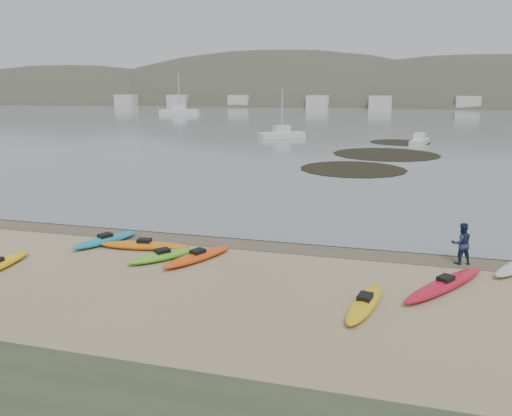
% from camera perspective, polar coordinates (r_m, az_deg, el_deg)
% --- Properties ---
extents(ground, '(600.00, 600.00, 0.00)m').
position_cam_1_polar(ground, '(22.24, 0.00, -3.76)').
color(ground, tan).
rests_on(ground, ground).
extents(wet_sand, '(60.00, 60.00, 0.00)m').
position_cam_1_polar(wet_sand, '(21.96, -0.20, -3.97)').
color(wet_sand, brown).
rests_on(wet_sand, ground).
extents(water, '(1200.00, 1200.00, 0.00)m').
position_cam_1_polar(water, '(320.60, 14.47, 12.05)').
color(water, slate).
rests_on(water, ground).
extents(kayaks, '(20.80, 8.87, 0.34)m').
position_cam_1_polar(kayaks, '(18.95, -1.18, -6.36)').
color(kayaks, '#DF4C13').
rests_on(kayaks, ground).
extents(person_east, '(0.95, 0.83, 1.64)m').
position_cam_1_polar(person_east, '(20.72, 22.42, -3.76)').
color(person_east, navy).
rests_on(person_east, ground).
extents(kelp_mats, '(12.18, 30.16, 0.04)m').
position_cam_1_polar(kelp_mats, '(51.64, 14.07, 5.87)').
color(kelp_mats, black).
rests_on(kelp_mats, water).
extents(moored_boats, '(107.93, 85.85, 1.37)m').
position_cam_1_polar(moored_boats, '(111.63, 14.33, 10.13)').
color(moored_boats, silver).
rests_on(moored_boats, ground).
extents(far_hills, '(550.00, 135.00, 80.00)m').
position_cam_1_polar(far_hills, '(218.27, 24.13, 6.53)').
color(far_hills, '#384235').
rests_on(far_hills, ground).
extents(far_town, '(199.00, 5.00, 4.00)m').
position_cam_1_polar(far_town, '(165.55, 15.61, 11.55)').
color(far_town, beige).
rests_on(far_town, ground).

